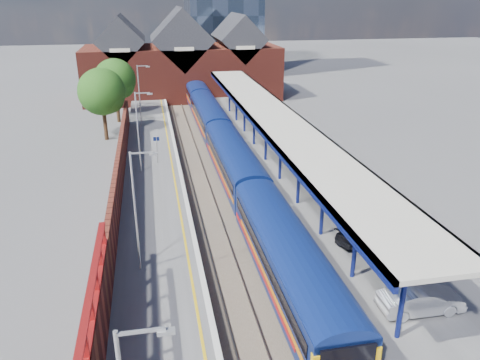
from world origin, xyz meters
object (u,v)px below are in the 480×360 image
object	(u,v)px
lamp_post_b	(137,205)
parked_car_blue	(334,185)
lamp_post_c	(139,127)
platform_sign	(157,145)
train	(220,134)
lamp_post_d	(140,91)
parked_car_red	(349,198)
parked_car_silver	(421,299)
parked_car_dark	(365,232)

from	to	relation	value
lamp_post_b	parked_car_blue	world-z (taller)	lamp_post_b
lamp_post_c	platform_sign	xyz separation A→B (m)	(1.36, 2.00, -2.30)
lamp_post_c	parked_car_blue	distance (m)	16.96
train	lamp_post_c	bearing A→B (deg)	-140.38
lamp_post_d	parked_car_red	xyz separation A→B (m)	(14.86, -26.35, -3.29)
lamp_post_c	parked_car_red	distance (m)	18.41
train	parked_car_silver	bearing A→B (deg)	-79.31
lamp_post_c	parked_car_blue	bearing A→B (deg)	-27.16
lamp_post_b	lamp_post_d	bearing A→B (deg)	90.00
lamp_post_c	platform_sign	distance (m)	3.34
train	lamp_post_b	xyz separation A→B (m)	(-7.86, -22.50, 2.87)
train	parked_car_dark	distance (m)	22.70
parked_car_silver	parked_car_dark	distance (m)	7.11
train	parked_car_silver	world-z (taller)	train
parked_car_dark	parked_car_blue	distance (m)	7.89
lamp_post_c	platform_sign	size ratio (longest dim) A/B	2.80
train	lamp_post_b	bearing A→B (deg)	-109.24
train	platform_sign	size ratio (longest dim) A/B	26.36
train	lamp_post_d	size ratio (longest dim) A/B	9.42
parked_car_silver	lamp_post_d	bearing A→B (deg)	19.91
lamp_post_b	platform_sign	size ratio (longest dim) A/B	2.80
parked_car_silver	parked_car_dark	world-z (taller)	parked_car_silver
lamp_post_b	parked_car_red	size ratio (longest dim) A/B	1.70
lamp_post_c	lamp_post_d	size ratio (longest dim) A/B	1.00
lamp_post_c	parked_car_dark	size ratio (longest dim) A/B	1.68
parked_car_blue	lamp_post_c	bearing A→B (deg)	76.17
parked_car_silver	platform_sign	bearing A→B (deg)	26.85
train	lamp_post_c	size ratio (longest dim) A/B	9.42
train	parked_car_red	size ratio (longest dim) A/B	16.04
platform_sign	parked_car_dark	bearing A→B (deg)	-54.56
lamp_post_c	lamp_post_d	bearing A→B (deg)	90.00
parked_car_red	train	bearing A→B (deg)	31.46
lamp_post_d	platform_sign	xyz separation A→B (m)	(1.36, -14.00, -2.30)
parked_car_silver	lamp_post_b	bearing A→B (deg)	64.80
platform_sign	parked_car_dark	xyz separation A→B (m)	(12.39, -17.41, -1.09)
parked_car_dark	parked_car_blue	xyz separation A→B (m)	(1.03, 7.83, -0.04)
lamp_post_d	parked_car_dark	size ratio (longest dim) A/B	1.68
parked_car_red	parked_car_silver	size ratio (longest dim) A/B	0.98
lamp_post_b	platform_sign	distance (m)	18.20
lamp_post_c	platform_sign	bearing A→B (deg)	55.74
parked_car_dark	lamp_post_b	bearing A→B (deg)	70.67
lamp_post_b	lamp_post_c	size ratio (longest dim) A/B	1.00
platform_sign	lamp_post_d	bearing A→B (deg)	95.56
lamp_post_d	parked_car_red	bearing A→B (deg)	-60.58
train	parked_car_red	bearing A→B (deg)	-67.43
train	platform_sign	xyz separation A→B (m)	(-6.49, -4.50, 0.57)
lamp_post_c	parked_car_silver	bearing A→B (deg)	-59.36
parked_car_red	parked_car_silver	world-z (taller)	parked_car_red
lamp_post_d	parked_car_dark	bearing A→B (deg)	-66.36
platform_sign	parked_car_silver	bearing A→B (deg)	-63.97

